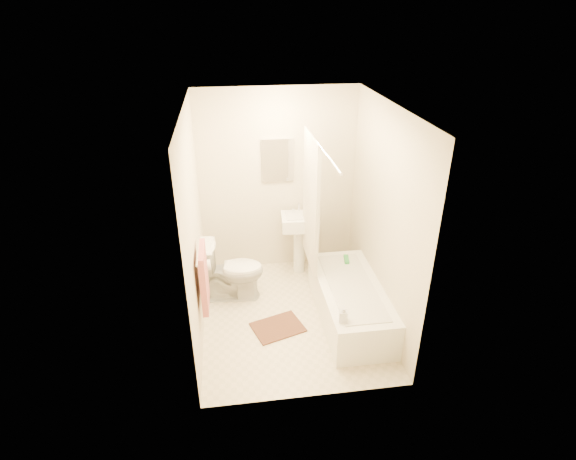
{
  "coord_description": "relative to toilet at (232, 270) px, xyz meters",
  "views": [
    {
      "loc": [
        -0.62,
        -4.15,
        3.27
      ],
      "look_at": [
        0.0,
        0.25,
        1.0
      ],
      "focal_mm": 28.0,
      "sensor_mm": 36.0,
      "label": 1
    }
  ],
  "objects": [
    {
      "name": "shower_curtain",
      "position": [
        0.95,
        0.0,
        0.85
      ],
      "size": [
        0.04,
        0.8,
        1.55
      ],
      "primitive_type": "cube",
      "color": "silver",
      "rests_on": "curtain_rod"
    },
    {
      "name": "curtain_rod",
      "position": [
        0.95,
        -0.4,
        1.63
      ],
      "size": [
        0.03,
        1.7,
        0.03
      ],
      "primitive_type": "cylinder",
      "rotation": [
        1.57,
        0.0,
        0.0
      ],
      "color": "silver",
      "rests_on": "wall_back"
    },
    {
      "name": "mirror",
      "position": [
        0.65,
        0.68,
        1.13
      ],
      "size": [
        0.4,
        0.03,
        0.55
      ],
      "primitive_type": "cube",
      "color": "white",
      "rests_on": "wall_back"
    },
    {
      "name": "wall_left",
      "position": [
        -0.35,
        -0.5,
        0.83
      ],
      "size": [
        0.02,
        2.4,
        2.4
      ],
      "primitive_type": "cube",
      "color": "beige",
      "rests_on": "ground"
    },
    {
      "name": "ceiling",
      "position": [
        0.65,
        -0.5,
        2.03
      ],
      "size": [
        2.4,
        2.4,
        0.0
      ],
      "primitive_type": "plane",
      "color": "white",
      "rests_on": "ground"
    },
    {
      "name": "toilet",
      "position": [
        0.0,
        0.0,
        0.0
      ],
      "size": [
        0.79,
        0.48,
        0.74
      ],
      "primitive_type": "imported",
      "rotation": [
        0.0,
        0.0,
        1.49
      ],
      "color": "white",
      "rests_on": "floor"
    },
    {
      "name": "wall_back",
      "position": [
        0.65,
        0.7,
        0.83
      ],
      "size": [
        2.0,
        0.02,
        2.4
      ],
      "primitive_type": "cube",
      "color": "beige",
      "rests_on": "ground"
    },
    {
      "name": "towel",
      "position": [
        -0.28,
        -0.75,
        0.41
      ],
      "size": [
        0.06,
        0.45,
        0.66
      ],
      "primitive_type": "cube",
      "color": "#CC7266",
      "rests_on": "towel_bar"
    },
    {
      "name": "scrub_brush",
      "position": [
        1.39,
        -0.08,
        0.08
      ],
      "size": [
        0.09,
        0.19,
        0.04
      ],
      "primitive_type": "cube",
      "rotation": [
        0.0,
        0.0,
        -0.16
      ],
      "color": "green",
      "rests_on": "bathtub"
    },
    {
      "name": "soap_bottle",
      "position": [
        1.06,
        -1.2,
        0.15
      ],
      "size": [
        0.1,
        0.1,
        0.17
      ],
      "primitive_type": "imported",
      "rotation": [
        0.0,
        0.0,
        -0.25
      ],
      "color": "white",
      "rests_on": "bathtub"
    },
    {
      "name": "towel_bar",
      "position": [
        -0.31,
        -0.75,
        0.73
      ],
      "size": [
        0.02,
        0.6,
        0.02
      ],
      "primitive_type": "cylinder",
      "rotation": [
        1.57,
        0.0,
        0.0
      ],
      "color": "silver",
      "rests_on": "wall_left"
    },
    {
      "name": "wall_right",
      "position": [
        1.65,
        -0.5,
        0.83
      ],
      "size": [
        0.02,
        2.4,
        2.4
      ],
      "primitive_type": "cube",
      "color": "beige",
      "rests_on": "ground"
    },
    {
      "name": "bath_mat",
      "position": [
        0.47,
        -0.69,
        -0.36
      ],
      "size": [
        0.64,
        0.55,
        0.02
      ],
      "primitive_type": "cube",
      "rotation": [
        0.0,
        0.0,
        0.32
      ],
      "color": "#48231D",
      "rests_on": "floor"
    },
    {
      "name": "toilet_paper",
      "position": [
        -0.28,
        -0.38,
        0.33
      ],
      "size": [
        0.11,
        0.12,
        0.12
      ],
      "primitive_type": "cylinder",
      "rotation": [
        0.0,
        1.57,
        0.0
      ],
      "color": "white",
      "rests_on": "wall_left"
    },
    {
      "name": "bathtub",
      "position": [
        1.31,
        -0.61,
        -0.15
      ],
      "size": [
        0.68,
        1.55,
        0.44
      ],
      "primitive_type": null,
      "color": "white",
      "rests_on": "floor"
    },
    {
      "name": "floor",
      "position": [
        0.65,
        -0.5,
        -0.37
      ],
      "size": [
        2.4,
        2.4,
        0.0
      ],
      "primitive_type": "plane",
      "color": "beige",
      "rests_on": "ground"
    },
    {
      "name": "sink",
      "position": [
        0.9,
        0.45,
        0.09
      ],
      "size": [
        0.49,
        0.4,
        0.91
      ],
      "primitive_type": null,
      "rotation": [
        0.0,
        0.0,
        -0.07
      ],
      "color": "white",
      "rests_on": "floor"
    }
  ]
}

